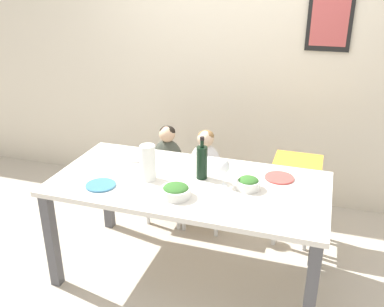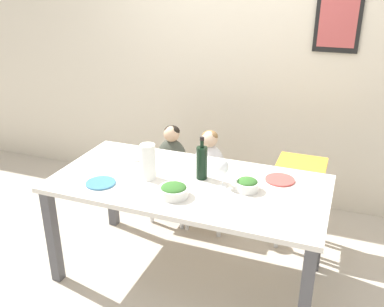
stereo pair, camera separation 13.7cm
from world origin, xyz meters
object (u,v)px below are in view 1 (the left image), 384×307
object	(u,v)px
salad_bowl_large	(176,191)
dinner_plate_back_left	(137,157)
chair_far_center	(205,187)
salad_bowl_small	(248,183)
chair_far_left	(168,181)
dinner_plate_front_left	(101,185)
person_child_center	(205,157)
person_child_left	(168,152)
paper_towel_roll	(148,163)
wine_glass_near	(224,167)
wine_bottle	(202,162)
dinner_plate_back_right	(279,178)
chair_right_highchair	(296,178)

from	to	relation	value
salad_bowl_large	dinner_plate_back_left	xyz separation A→B (m)	(-0.49, 0.48, -0.04)
chair_far_center	salad_bowl_small	world-z (taller)	salad_bowl_small
chair_far_left	dinner_plate_front_left	bearing A→B (deg)	-97.14
chair_far_center	person_child_center	world-z (taller)	person_child_center
chair_far_center	salad_bowl_large	world-z (taller)	salad_bowl_large
person_child_left	dinner_plate_back_left	size ratio (longest dim) A/B	2.23
paper_towel_roll	wine_glass_near	distance (m)	0.52
wine_bottle	wine_glass_near	bearing A→B (deg)	-22.26
chair_far_left	dinner_plate_back_right	size ratio (longest dim) A/B	2.20
chair_far_left	paper_towel_roll	bearing A→B (deg)	-78.70
wine_bottle	salad_bowl_large	distance (m)	0.33
wine_bottle	dinner_plate_back_right	world-z (taller)	wine_bottle
salad_bowl_large	salad_bowl_small	bearing A→B (deg)	30.71
paper_towel_roll	salad_bowl_large	distance (m)	0.32
chair_far_center	chair_right_highchair	size ratio (longest dim) A/B	0.60
salad_bowl_large	salad_bowl_small	size ratio (longest dim) A/B	1.22
chair_far_left	chair_right_highchair	world-z (taller)	chair_right_highchair
dinner_plate_back_right	dinner_plate_front_left	bearing A→B (deg)	-156.76
salad_bowl_small	dinner_plate_back_left	distance (m)	0.94
salad_bowl_small	dinner_plate_back_right	xyz separation A→B (m)	(0.18, 0.21, -0.04)
wine_bottle	salad_bowl_small	distance (m)	0.35
chair_right_highchair	wine_glass_near	bearing A→B (deg)	-122.64
chair_right_highchair	salad_bowl_large	xyz separation A→B (m)	(-0.68, -0.91, 0.24)
chair_far_left	salad_bowl_large	world-z (taller)	salad_bowl_large
person_child_center	dinner_plate_front_left	bearing A→B (deg)	-116.04
person_child_center	salad_bowl_small	size ratio (longest dim) A/B	2.85
person_child_center	chair_far_left	bearing A→B (deg)	-179.88
chair_far_left	dinner_plate_back_left	size ratio (longest dim) A/B	2.20
dinner_plate_front_left	person_child_center	bearing A→B (deg)	63.96
salad_bowl_large	dinner_plate_back_left	world-z (taller)	salad_bowl_large
person_child_left	dinner_plate_back_right	distance (m)	1.11
paper_towel_roll	dinner_plate_back_left	distance (m)	0.40
person_child_left	dinner_plate_back_left	bearing A→B (deg)	-100.69
chair_right_highchair	salad_bowl_large	distance (m)	1.16
person_child_left	salad_bowl_small	xyz separation A→B (m)	(0.82, -0.67, 0.16)
salad_bowl_large	paper_towel_roll	bearing A→B (deg)	146.73
paper_towel_roll	salad_bowl_small	bearing A→B (deg)	6.26
person_child_center	salad_bowl_small	xyz separation A→B (m)	(0.49, -0.67, 0.16)
wine_glass_near	salad_bowl_large	bearing A→B (deg)	-136.83
person_child_left	paper_towel_roll	world-z (taller)	paper_towel_roll
chair_far_center	person_child_left	distance (m)	0.44
salad_bowl_small	dinner_plate_front_left	xyz separation A→B (m)	(-0.94, -0.27, -0.04)
wine_glass_near	salad_bowl_large	distance (m)	0.36
paper_towel_roll	salad_bowl_small	distance (m)	0.69
person_child_center	salad_bowl_large	xyz separation A→B (m)	(0.07, -0.91, 0.16)
wine_glass_near	dinner_plate_back_left	world-z (taller)	wine_glass_near
wine_glass_near	salad_bowl_small	xyz separation A→B (m)	(0.16, 0.01, -0.10)
dinner_plate_front_left	wine_bottle	bearing A→B (deg)	28.14
paper_towel_roll	salad_bowl_large	xyz separation A→B (m)	(0.26, -0.17, -0.08)
salad_bowl_large	chair_far_center	bearing A→B (deg)	94.48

